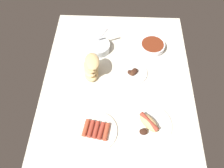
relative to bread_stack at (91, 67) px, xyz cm
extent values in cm
cube|color=silver|center=(-5.79, -15.68, -8.70)|extent=(120.00, 90.00, 3.00)
ellipsoid|color=#DBB77A|center=(-0.55, 0.39, -5.40)|extent=(13.67, 9.80, 3.60)
ellipsoid|color=#E5C689|center=(0.30, 0.22, -1.80)|extent=(13.22, 9.07, 3.60)
ellipsoid|color=#DBB77A|center=(0.32, 0.13, 1.80)|extent=(13.19, 9.02, 3.60)
ellipsoid|color=#DBB77A|center=(-0.07, -0.74, 5.40)|extent=(14.15, 10.65, 3.60)
cylinder|color=white|center=(-32.59, -33.10, -6.70)|extent=(25.26, 25.26, 1.00)
ellipsoid|color=tan|center=(-32.59, -33.10, -4.00)|extent=(13.83, 13.10, 4.40)
cylinder|color=#9E3828|center=(-32.59, -33.10, -2.79)|extent=(10.98, 9.94, 2.40)
ellipsoid|color=#381E14|center=(-37.50, -30.23, -4.80)|extent=(3.92, 4.65, 2.80)
cylinder|color=silver|center=(20.53, -2.00, -4.62)|extent=(15.98, 15.98, 5.16)
cylinder|color=beige|center=(20.53, -2.00, -3.59)|extent=(14.06, 14.06, 2.32)
cube|color=#B7B7BC|center=(24.13, -3.99, 1.21)|extent=(1.04, 9.35, 13.89)
cylinder|color=white|center=(1.62, -24.60, -6.70)|extent=(18.76, 18.76, 1.00)
ellipsoid|color=#381E14|center=(1.62, -26.10, -4.75)|extent=(5.63, 5.29, 2.90)
ellipsoid|color=#472819|center=(0.68, -24.91, -5.13)|extent=(6.11, 5.87, 2.14)
ellipsoid|color=#381E14|center=(0.82, -23.41, -5.20)|extent=(4.88, 4.66, 2.01)
cylinder|color=white|center=(22.93, -38.17, -5.04)|extent=(16.32, 16.32, 4.33)
cylinder|color=maroon|center=(22.93, -38.17, -3.27)|extent=(14.69, 14.69, 1.00)
cylinder|color=white|center=(-37.44, -5.41, -6.70)|extent=(22.40, 22.40, 1.00)
cylinder|color=#AD472D|center=(-38.34, -10.81, -4.96)|extent=(9.43, 3.78, 2.49)
cylinder|color=#9E3828|center=(-37.89, -8.11, -4.96)|extent=(9.48, 4.25, 2.49)
cylinder|color=#9E3828|center=(-37.44, -5.41, -4.96)|extent=(9.44, 3.87, 2.49)
cylinder|color=#9E3828|center=(-36.99, -2.71, -4.96)|extent=(9.44, 3.82, 2.49)
cylinder|color=#AD472D|center=(-36.54, -0.01, -4.96)|extent=(9.45, 3.90, 2.49)
camera|label=1|loc=(-82.94, -16.07, 107.54)|focal=36.56mm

